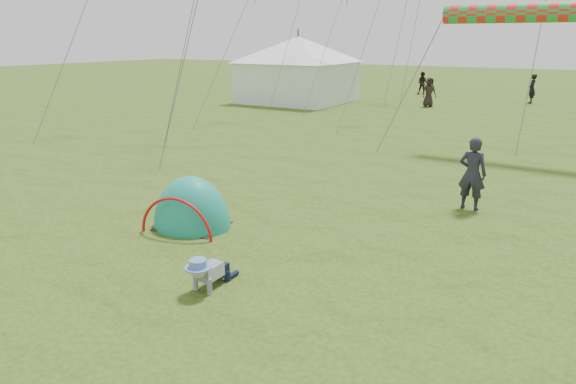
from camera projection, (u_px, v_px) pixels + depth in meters
The scene contains 13 objects.
ground at pixel (240, 287), 8.43m from camera, with size 140.00×140.00×0.00m, color #244C0C.
crawling_toddler at pixel (208, 271), 8.30m from camera, with size 0.55×0.79×0.60m, color black, non-canonical shape.
popup_tent at pixel (192, 226), 11.14m from camera, with size 1.72×1.42×2.23m, color #168070.
standing_adult at pixel (472, 174), 12.02m from camera, with size 0.63×0.42×1.74m, color #21212B.
event_marquee at pixel (298, 67), 32.16m from camera, with size 6.27×6.27×4.31m, color white, non-canonical shape.
crowd_person_1 at pixel (314, 80), 39.86m from camera, with size 0.77×0.60×1.58m, color black.
crowd_person_4 at pixel (429, 92), 30.20m from camera, with size 0.83×0.54×1.71m, color black.
crowd_person_7 at pixel (423, 83), 37.10m from camera, with size 0.77×0.60×1.58m, color black.
crowd_person_12 at pixel (532, 89), 31.89m from camera, with size 0.65×0.43×1.78m, color black.
crowd_person_14 at pixel (334, 82), 38.14m from camera, with size 0.93×0.39×1.59m, color #1C252D.
crowd_person_15 at pixel (263, 83), 36.01m from camera, with size 1.11×0.64×1.72m, color #27272D.
crowd_person_16 at pixel (249, 80), 38.56m from camera, with size 0.84×0.54×1.71m, color #2B221E.
rainbow_tube_kite at pixel (548, 12), 16.40m from camera, with size 0.64×0.64×6.58m, color red.
Camera 1 is at (4.64, -6.10, 3.93)m, focal length 32.00 mm.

